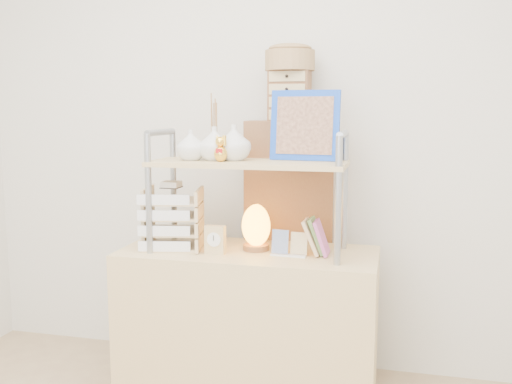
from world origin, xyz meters
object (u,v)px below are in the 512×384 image
letter_tray (172,221)px  salt_lamp (256,227)px  desk (248,327)px  cabinet (289,249)px

letter_tray → salt_lamp: size_ratio=1.47×
salt_lamp → desk: bearing=-146.6°
desk → cabinet: 0.49m
cabinet → salt_lamp: (-0.09, -0.35, 0.19)m
cabinet → letter_tray: bearing=-147.8°
desk → salt_lamp: salt_lamp is taller
cabinet → salt_lamp: bearing=-111.8°
desk → salt_lamp: bearing=33.4°
desk → salt_lamp: (0.03, 0.02, 0.49)m
letter_tray → salt_lamp: (0.40, 0.05, -0.02)m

